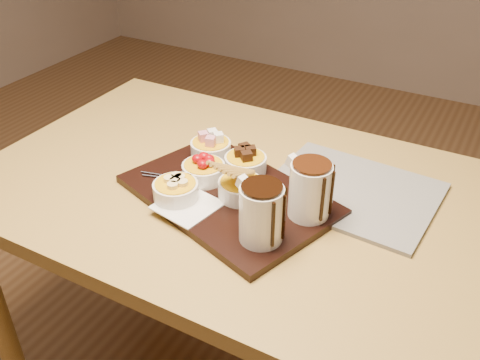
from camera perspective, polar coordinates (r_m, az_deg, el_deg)
The scene contains 12 objects.
dining_table at distance 1.32m, azimuth -0.99°, elevation -3.91°, with size 1.20×0.80×0.75m.
serving_board at distance 1.20m, azimuth -1.25°, elevation -1.66°, with size 0.46×0.30×0.02m, color black.
napkin at distance 1.16m, azimuth -5.63°, elevation -2.71°, with size 0.12×0.12×0.00m, color white.
bowl_marshmallows at distance 1.33m, azimuth -3.13°, elevation 3.32°, with size 0.10×0.10×0.04m, color white.
bowl_cake at distance 1.26m, azimuth 0.59°, elevation 1.73°, with size 0.10×0.10×0.04m, color white.
bowl_strawberries at distance 1.24m, azimuth -3.90°, elevation 0.88°, with size 0.10×0.10×0.04m, color white.
bowl_biscotti at distance 1.17m, azimuth 0.07°, elevation -0.96°, with size 0.10×0.10×0.04m, color white.
bowl_bananas at distance 1.18m, azimuth -6.86°, elevation -1.18°, with size 0.10×0.10×0.04m, color white.
pitcher_dark_chocolate at distance 1.03m, azimuth 2.28°, elevation -3.67°, with size 0.09×0.09×0.12m, color silver.
pitcher_milk_chocolate at distance 1.11m, azimuth 7.46°, elevation -1.14°, with size 0.09×0.09×0.12m, color silver.
fondue_skewers at distance 1.24m, azimuth -5.06°, elevation 0.04°, with size 0.26×0.03×0.01m, color silver, non-canonical shape.
newspaper at distance 1.25m, azimuth 11.81°, elevation -1.21°, with size 0.37×0.30×0.01m, color beige.
Camera 1 is at (0.53, -0.91, 1.45)m, focal length 40.00 mm.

